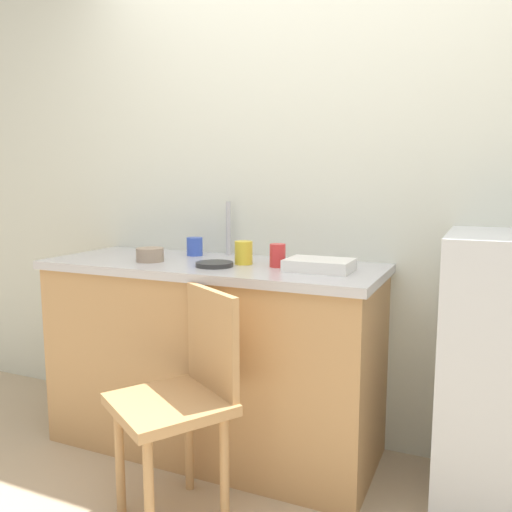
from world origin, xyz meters
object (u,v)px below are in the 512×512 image
object	(u,v)px
cup_blue	(195,247)
cup_yellow	(244,253)
terracotta_bowl	(150,255)
chair	(184,393)
hotplate	(214,264)
cup_red	(278,255)
dish_tray	(319,265)

from	to	relation	value
cup_blue	cup_yellow	world-z (taller)	cup_yellow
terracotta_bowl	cup_yellow	xyz separation A→B (m)	(0.44, 0.11, 0.02)
chair	cup_blue	xyz separation A→B (m)	(-0.35, 0.68, 0.47)
hotplate	cup_yellow	world-z (taller)	cup_yellow
cup_red	cup_yellow	distance (m)	0.17
hotplate	cup_blue	xyz separation A→B (m)	(-0.26, 0.27, 0.04)
dish_tray	cup_red	xyz separation A→B (m)	(-0.20, 0.02, 0.03)
dish_tray	cup_yellow	world-z (taller)	cup_yellow
cup_blue	cup_red	bearing A→B (deg)	-17.40
cup_red	cup_blue	world-z (taller)	cup_red
dish_tray	cup_red	world-z (taller)	cup_red
hotplate	cup_blue	world-z (taller)	cup_blue
cup_red	cup_blue	distance (m)	0.55
cup_red	cup_blue	size ratio (longest dim) A/B	1.11
terracotta_bowl	cup_red	world-z (taller)	cup_red
dish_tray	hotplate	xyz separation A→B (m)	(-0.46, -0.09, -0.02)
hotplate	terracotta_bowl	bearing A→B (deg)	178.82
hotplate	cup_yellow	xyz separation A→B (m)	(0.09, 0.11, 0.04)
cup_red	cup_yellow	world-z (taller)	cup_yellow
dish_tray	cup_red	size ratio (longest dim) A/B	2.71
cup_blue	cup_yellow	distance (m)	0.38
terracotta_bowl	cup_red	bearing A→B (deg)	8.88
dish_tray	hotplate	world-z (taller)	dish_tray
hotplate	dish_tray	bearing A→B (deg)	10.42
chair	cup_blue	world-z (taller)	cup_blue
cup_yellow	chair	bearing A→B (deg)	-90.30
chair	dish_tray	bearing A→B (deg)	85.88
cup_red	hotplate	bearing A→B (deg)	-158.55
dish_tray	terracotta_bowl	size ratio (longest dim) A/B	2.15
terracotta_bowl	cup_blue	distance (m)	0.28
chair	cup_red	distance (m)	0.73
dish_tray	hotplate	size ratio (longest dim) A/B	1.65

